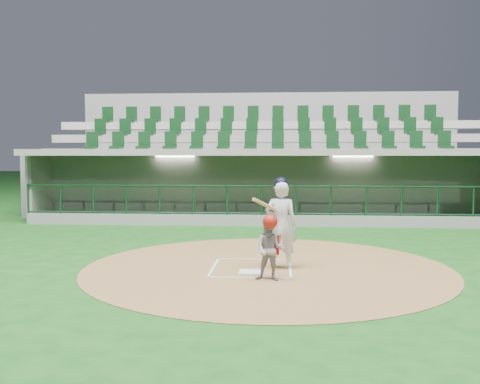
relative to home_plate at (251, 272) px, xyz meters
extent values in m
plane|color=#144715|center=(0.00, 0.70, -0.02)|extent=(120.00, 120.00, 0.00)
cylinder|color=brown|center=(0.30, 0.50, -0.02)|extent=(7.20, 7.20, 0.01)
cube|color=white|center=(0.00, 0.00, 0.00)|extent=(0.43, 0.43, 0.02)
cube|color=white|center=(-0.75, 0.40, 0.00)|extent=(0.05, 1.80, 0.01)
cube|color=white|center=(0.75, 0.40, 0.00)|extent=(0.05, 1.80, 0.01)
cube|color=silver|center=(0.00, 1.25, 0.00)|extent=(1.55, 0.05, 0.01)
cube|color=silver|center=(0.00, -0.45, 0.00)|extent=(1.55, 0.05, 0.01)
cube|color=slate|center=(0.00, 8.20, -0.57)|extent=(15.00, 3.00, 0.10)
cube|color=gray|center=(0.00, 9.80, 0.83)|extent=(15.00, 0.20, 2.70)
cube|color=#AAA797|center=(0.00, 9.68, 1.08)|extent=(13.50, 0.04, 0.90)
cube|color=gray|center=(-7.50, 8.20, 0.83)|extent=(0.20, 3.00, 2.70)
cube|color=gray|center=(0.00, 7.95, 2.28)|extent=(15.40, 3.50, 0.20)
cube|color=gray|center=(0.00, 6.65, 0.13)|extent=(15.00, 0.15, 0.40)
cube|color=black|center=(0.00, 6.65, 1.70)|extent=(15.00, 0.01, 0.95)
cube|color=brown|center=(0.00, 9.25, -0.30)|extent=(12.75, 0.40, 0.45)
cube|color=white|center=(-3.00, 8.20, 2.15)|extent=(1.30, 0.35, 0.04)
cube|color=white|center=(3.00, 8.20, 2.15)|extent=(1.30, 0.35, 0.04)
imported|color=#A51711|center=(-4.65, 9.01, 0.37)|extent=(1.22, 0.78, 1.79)
imported|color=#A81219|center=(-1.93, 9.01, 0.42)|extent=(1.13, 0.52, 1.88)
imported|color=#B31D13|center=(2.28, 8.78, 0.34)|extent=(0.99, 0.83, 1.72)
imported|color=maroon|center=(4.37, 9.02, 0.29)|extent=(1.50, 0.50, 1.62)
cube|color=slate|center=(0.00, 11.45, 1.13)|extent=(17.00, 6.50, 2.50)
cube|color=#9B968C|center=(0.00, 9.95, 2.28)|extent=(16.60, 0.95, 0.30)
cube|color=gray|center=(0.00, 10.90, 2.83)|extent=(16.60, 0.95, 0.30)
cube|color=#ACA59C|center=(0.00, 11.85, 3.38)|extent=(16.60, 0.95, 0.30)
cube|color=gray|center=(0.00, 14.80, 2.50)|extent=(17.00, 0.25, 5.05)
imported|color=silver|center=(0.57, 0.45, 0.84)|extent=(0.68, 0.50, 1.70)
sphere|color=black|center=(0.57, 0.45, 1.63)|extent=(0.28, 0.28, 0.28)
cylinder|color=tan|center=(0.32, 0.20, 1.23)|extent=(0.58, 0.79, 0.39)
imported|color=#939398|center=(0.37, -0.59, 0.53)|extent=(0.59, 0.50, 1.09)
sphere|color=#A11A11|center=(0.37, -0.59, 1.03)|extent=(0.26, 0.26, 0.26)
cube|color=#B01217|center=(0.37, -0.44, 0.60)|extent=(0.32, 0.10, 0.35)
camera|label=1|loc=(0.50, -9.92, 2.20)|focal=40.00mm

